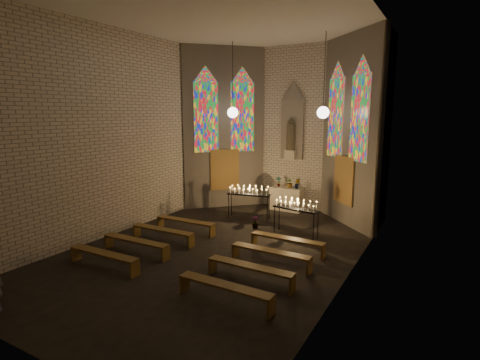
% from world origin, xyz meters
% --- Properties ---
extents(floor, '(12.00, 12.00, 0.00)m').
position_xyz_m(floor, '(0.00, 0.00, 0.00)').
color(floor, black).
rests_on(floor, ground).
extents(room, '(8.22, 12.43, 7.00)m').
position_xyz_m(room, '(-0.00, 3.37, 3.72)').
color(room, beige).
rests_on(room, ground).
extents(altar, '(1.40, 0.60, 1.00)m').
position_xyz_m(altar, '(0.00, 5.45, 0.50)').
color(altar, beige).
rests_on(altar, ground).
extents(flower_vase_left, '(0.26, 0.20, 0.44)m').
position_xyz_m(flower_vase_left, '(-0.40, 5.48, 1.22)').
color(flower_vase_left, '#4C723F').
rests_on(flower_vase_left, altar).
extents(flower_vase_center, '(0.50, 0.47, 0.44)m').
position_xyz_m(flower_vase_center, '(0.12, 5.53, 1.22)').
color(flower_vase_center, '#4C723F').
rests_on(flower_vase_center, altar).
extents(flower_vase_right, '(0.26, 0.23, 0.41)m').
position_xyz_m(flower_vase_right, '(0.47, 5.46, 1.21)').
color(flower_vase_right, '#4C723F').
rests_on(flower_vase_right, altar).
extents(aisle_flower_pot, '(0.32, 0.32, 0.44)m').
position_xyz_m(aisle_flower_pot, '(0.01, 2.48, 0.22)').
color(aisle_flower_pot, '#4C723F').
rests_on(aisle_flower_pot, ground).
extents(votive_stand_left, '(1.76, 0.72, 1.26)m').
position_xyz_m(votive_stand_left, '(-0.81, 3.50, 1.08)').
color(votive_stand_left, black).
rests_on(votive_stand_left, ground).
extents(votive_stand_right, '(1.69, 0.66, 1.21)m').
position_xyz_m(votive_stand_right, '(1.60, 2.42, 1.04)').
color(votive_stand_right, black).
rests_on(votive_stand_right, ground).
extents(pew_left_0, '(2.34, 0.36, 0.45)m').
position_xyz_m(pew_left_0, '(-1.94, 0.84, 0.36)').
color(pew_left_0, brown).
rests_on(pew_left_0, ground).
extents(pew_right_0, '(2.34, 0.36, 0.45)m').
position_xyz_m(pew_right_0, '(1.94, 0.84, 0.36)').
color(pew_right_0, brown).
rests_on(pew_right_0, ground).
extents(pew_left_1, '(2.34, 0.36, 0.45)m').
position_xyz_m(pew_left_1, '(-1.94, -0.36, 0.36)').
color(pew_left_1, brown).
rests_on(pew_left_1, ground).
extents(pew_right_1, '(2.34, 0.36, 0.45)m').
position_xyz_m(pew_right_1, '(1.94, -0.36, 0.36)').
color(pew_right_1, brown).
rests_on(pew_right_1, ground).
extents(pew_left_2, '(2.34, 0.36, 0.45)m').
position_xyz_m(pew_left_2, '(-1.94, -1.56, 0.36)').
color(pew_left_2, brown).
rests_on(pew_left_2, ground).
extents(pew_right_2, '(2.34, 0.36, 0.45)m').
position_xyz_m(pew_right_2, '(1.94, -1.56, 0.36)').
color(pew_right_2, brown).
rests_on(pew_right_2, ground).
extents(pew_left_3, '(2.34, 0.36, 0.45)m').
position_xyz_m(pew_left_3, '(-1.94, -2.76, 0.36)').
color(pew_left_3, brown).
rests_on(pew_left_3, ground).
extents(pew_right_3, '(2.34, 0.36, 0.45)m').
position_xyz_m(pew_right_3, '(1.94, -2.76, 0.36)').
color(pew_right_3, brown).
rests_on(pew_right_3, ground).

